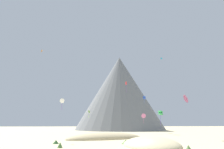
{
  "coord_description": "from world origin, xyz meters",
  "views": [
    {
      "loc": [
        -8.17,
        -36.44,
        4.64
      ],
      "look_at": [
        -1.47,
        48.66,
        25.96
      ],
      "focal_mm": 30.82,
      "sensor_mm": 36.0,
      "label": 1
    }
  ],
  "objects_px": {
    "kite_green_low": "(160,113)",
    "kite_rainbow_low": "(186,99)",
    "bush_scatter_east": "(60,145)",
    "kite_blue_mid": "(144,98)",
    "bush_mid_center": "(188,148)",
    "kite_cyan_high": "(161,58)",
    "kite_red_mid": "(126,84)",
    "bush_far_right": "(56,142)",
    "kite_white_low": "(62,101)",
    "rock_massif": "(120,95)",
    "kite_lime_low": "(89,112)",
    "bush_near_left": "(126,142)",
    "kite_orange_high": "(42,51)",
    "kite_pink_low": "(144,116)"
  },
  "relations": [
    {
      "from": "bush_scatter_east",
      "to": "kite_blue_mid",
      "type": "xyz_separation_m",
      "value": [
        30.37,
        55.17,
        16.12
      ]
    },
    {
      "from": "bush_near_left",
      "to": "kite_blue_mid",
      "type": "relative_size",
      "value": 0.53
    },
    {
      "from": "bush_scatter_east",
      "to": "kite_orange_high",
      "type": "height_order",
      "value": "kite_orange_high"
    },
    {
      "from": "rock_massif",
      "to": "kite_blue_mid",
      "type": "relative_size",
      "value": 22.06
    },
    {
      "from": "bush_scatter_east",
      "to": "kite_green_low",
      "type": "xyz_separation_m",
      "value": [
        33.26,
        40.53,
        7.95
      ]
    },
    {
      "from": "bush_near_left",
      "to": "kite_green_low",
      "type": "xyz_separation_m",
      "value": [
        19.95,
        35.1,
        8.01
      ]
    },
    {
      "from": "kite_red_mid",
      "to": "kite_white_low",
      "type": "height_order",
      "value": "kite_red_mid"
    },
    {
      "from": "bush_far_right",
      "to": "kite_red_mid",
      "type": "distance_m",
      "value": 55.52
    },
    {
      "from": "kite_blue_mid",
      "to": "bush_mid_center",
      "type": "bearing_deg",
      "value": -174.93
    },
    {
      "from": "bush_mid_center",
      "to": "kite_blue_mid",
      "type": "bearing_deg",
      "value": 82.25
    },
    {
      "from": "kite_blue_mid",
      "to": "kite_white_low",
      "type": "relative_size",
      "value": 0.86
    },
    {
      "from": "kite_green_low",
      "to": "kite_rainbow_low",
      "type": "bearing_deg",
      "value": 152.39
    },
    {
      "from": "bush_mid_center",
      "to": "kite_rainbow_low",
      "type": "bearing_deg",
      "value": 64.01
    },
    {
      "from": "bush_far_right",
      "to": "kite_rainbow_low",
      "type": "xyz_separation_m",
      "value": [
        36.08,
        10.86,
        11.23
      ]
    },
    {
      "from": "bush_scatter_east",
      "to": "bush_near_left",
      "type": "height_order",
      "value": "bush_scatter_east"
    },
    {
      "from": "bush_scatter_east",
      "to": "kite_blue_mid",
      "type": "height_order",
      "value": "kite_blue_mid"
    },
    {
      "from": "kite_cyan_high",
      "to": "kite_red_mid",
      "type": "relative_size",
      "value": 0.21
    },
    {
      "from": "bush_scatter_east",
      "to": "kite_rainbow_low",
      "type": "xyz_separation_m",
      "value": [
        33.88,
        18.0,
        11.13
      ]
    },
    {
      "from": "kite_rainbow_low",
      "to": "kite_white_low",
      "type": "relative_size",
      "value": 0.58
    },
    {
      "from": "bush_mid_center",
      "to": "kite_orange_high",
      "type": "relative_size",
      "value": 1.58
    },
    {
      "from": "kite_rainbow_low",
      "to": "kite_white_low",
      "type": "xyz_separation_m",
      "value": [
        -40.07,
        16.02,
        0.76
      ]
    },
    {
      "from": "kite_rainbow_low",
      "to": "kite_orange_high",
      "type": "height_order",
      "value": "kite_orange_high"
    },
    {
      "from": "kite_rainbow_low",
      "to": "kite_white_low",
      "type": "height_order",
      "value": "kite_white_low"
    },
    {
      "from": "kite_pink_low",
      "to": "kite_white_low",
      "type": "xyz_separation_m",
      "value": [
        -32.35,
        -6.84,
        5.17
      ]
    },
    {
      "from": "bush_near_left",
      "to": "kite_blue_mid",
      "type": "xyz_separation_m",
      "value": [
        17.05,
        49.74,
        16.18
      ]
    },
    {
      "from": "bush_far_right",
      "to": "kite_blue_mid",
      "type": "bearing_deg",
      "value": 55.86
    },
    {
      "from": "kite_rainbow_low",
      "to": "kite_lime_low",
      "type": "bearing_deg",
      "value": -86.52
    },
    {
      "from": "kite_orange_high",
      "to": "kite_pink_low",
      "type": "bearing_deg",
      "value": -21.8
    },
    {
      "from": "kite_cyan_high",
      "to": "kite_white_low",
      "type": "bearing_deg",
      "value": -115.96
    },
    {
      "from": "bush_far_right",
      "to": "bush_mid_center",
      "type": "bearing_deg",
      "value": -29.24
    },
    {
      "from": "kite_rainbow_low",
      "to": "rock_massif",
      "type": "bearing_deg",
      "value": -119.11
    },
    {
      "from": "kite_lime_low",
      "to": "kite_pink_low",
      "type": "height_order",
      "value": "kite_lime_low"
    },
    {
      "from": "rock_massif",
      "to": "bush_far_right",
      "type": "bearing_deg",
      "value": -106.47
    },
    {
      "from": "kite_rainbow_low",
      "to": "kite_green_low",
      "type": "distance_m",
      "value": 22.76
    },
    {
      "from": "bush_scatter_east",
      "to": "kite_orange_high",
      "type": "relative_size",
      "value": 1.29
    },
    {
      "from": "kite_pink_low",
      "to": "bush_mid_center",
      "type": "bearing_deg",
      "value": 101.01
    },
    {
      "from": "bush_far_right",
      "to": "kite_red_mid",
      "type": "height_order",
      "value": "kite_red_mid"
    },
    {
      "from": "kite_rainbow_low",
      "to": "kite_blue_mid",
      "type": "bearing_deg",
      "value": -122.91
    },
    {
      "from": "bush_mid_center",
      "to": "kite_blue_mid",
      "type": "distance_m",
      "value": 64.19
    },
    {
      "from": "bush_mid_center",
      "to": "kite_cyan_high",
      "type": "bearing_deg",
      "value": 73.34
    },
    {
      "from": "bush_scatter_east",
      "to": "kite_white_low",
      "type": "distance_m",
      "value": 36.57
    },
    {
      "from": "bush_far_right",
      "to": "bush_scatter_east",
      "type": "height_order",
      "value": "bush_scatter_east"
    },
    {
      "from": "bush_near_left",
      "to": "kite_white_low",
      "type": "relative_size",
      "value": 0.45
    },
    {
      "from": "bush_scatter_east",
      "to": "kite_rainbow_low",
      "type": "bearing_deg",
      "value": 27.98
    },
    {
      "from": "kite_blue_mid",
      "to": "kite_red_mid",
      "type": "distance_m",
      "value": 11.61
    },
    {
      "from": "bush_far_right",
      "to": "kite_rainbow_low",
      "type": "relative_size",
      "value": 0.55
    },
    {
      "from": "kite_cyan_high",
      "to": "kite_lime_low",
      "type": "height_order",
      "value": "kite_cyan_high"
    },
    {
      "from": "kite_blue_mid",
      "to": "kite_cyan_high",
      "type": "relative_size",
      "value": 3.15
    },
    {
      "from": "bush_near_left",
      "to": "kite_red_mid",
      "type": "bearing_deg",
      "value": 80.87
    },
    {
      "from": "bush_far_right",
      "to": "kite_white_low",
      "type": "distance_m",
      "value": 29.71
    }
  ]
}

